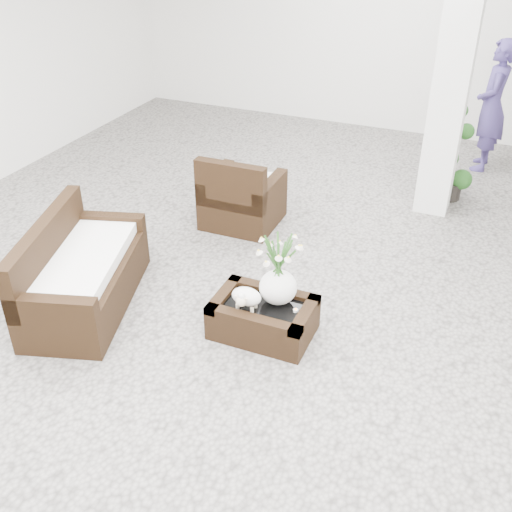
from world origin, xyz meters
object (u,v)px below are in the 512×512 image
at_px(coffee_table, 263,319).
at_px(topiary, 455,147).
at_px(loveseat, 83,265).
at_px(armchair, 243,188).

xyz_separation_m(coffee_table, topiary, (1.14, 3.57, 0.55)).
bearing_deg(loveseat, coffee_table, -99.15).
relative_size(loveseat, topiary, 1.17).
bearing_deg(armchair, loveseat, 71.32).
relative_size(coffee_table, loveseat, 0.55).
bearing_deg(loveseat, armchair, -35.28).
bearing_deg(armchair, topiary, -143.02).
bearing_deg(topiary, loveseat, -127.17).
height_order(coffee_table, armchair, armchair).
xyz_separation_m(armchair, topiary, (2.19, 1.68, 0.25)).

